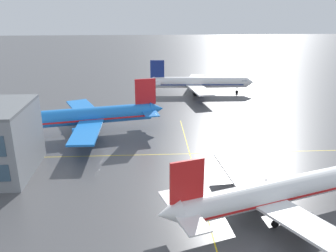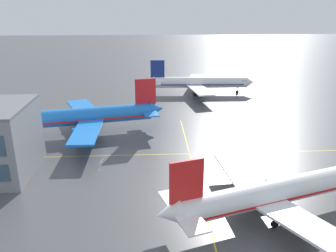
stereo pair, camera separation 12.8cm
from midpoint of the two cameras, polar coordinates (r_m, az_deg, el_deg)
The scene contains 4 objects.
airliner_front_gate at distance 54.32m, azimuth 16.92°, elevation -10.29°, with size 36.08×30.83×11.48m.
airliner_second_row at distance 85.82m, azimuth -13.64°, elevation 1.51°, with size 39.99×33.97×12.50m.
airliner_third_row at distance 120.59m, azimuth 5.09°, elevation 7.04°, with size 36.91×31.85×11.48m.
taxiway_markings at distance 58.20m, azimuth 5.62°, elevation -11.76°, with size 113.37×78.71×0.01m.
Camera 2 is at (-8.21, -33.08, 30.35)m, focal length 37.58 mm.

